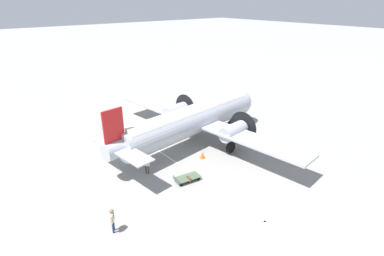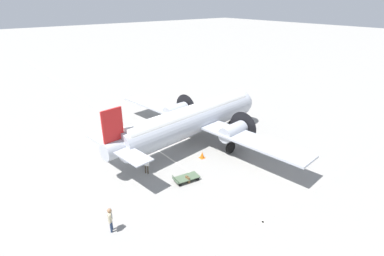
% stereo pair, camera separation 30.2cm
% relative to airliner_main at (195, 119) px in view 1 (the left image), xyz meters
% --- Properties ---
extents(ground_plane, '(300.00, 300.00, 0.00)m').
position_rel_airliner_main_xyz_m(ground_plane, '(-0.05, 0.43, -2.55)').
color(ground_plane, gray).
extents(apron_line_eastwest, '(120.00, 0.16, 0.01)m').
position_rel_airliner_main_xyz_m(apron_line_eastwest, '(-0.05, 3.92, -2.55)').
color(apron_line_eastwest, silver).
rests_on(apron_line_eastwest, ground_plane).
extents(apron_line_northsouth, '(0.16, 120.00, 0.01)m').
position_rel_airliner_main_xyz_m(apron_line_northsouth, '(-11.94, 0.43, -2.55)').
color(apron_line_northsouth, silver).
rests_on(apron_line_northsouth, ground_plane).
extents(airliner_main, '(23.29, 18.72, 5.88)m').
position_rel_airliner_main_xyz_m(airliner_main, '(0.00, 0.00, 0.00)').
color(airliner_main, '#ADB2BC').
rests_on(airliner_main, ground_plane).
extents(crew_foreground, '(0.50, 0.38, 1.71)m').
position_rel_airliner_main_xyz_m(crew_foreground, '(-6.58, 12.01, -1.50)').
color(crew_foreground, navy).
rests_on(crew_foreground, ground_plane).
extents(passenger_boarding, '(0.51, 0.33, 1.63)m').
position_rel_airliner_main_xyz_m(passenger_boarding, '(-2.08, 6.84, -1.56)').
color(passenger_boarding, '#473D2D').
rests_on(passenger_boarding, ground_plane).
extents(suitcase_near_door, '(0.46, 0.12, 0.54)m').
position_rel_airliner_main_xyz_m(suitcase_near_door, '(-5.23, 4.97, -2.30)').
color(suitcase_near_door, brown).
rests_on(suitcase_near_door, ground_plane).
extents(baggage_cart, '(1.31, 2.18, 0.56)m').
position_rel_airliner_main_xyz_m(baggage_cart, '(-5.00, 4.93, -2.28)').
color(baggage_cart, '#4C6047').
rests_on(baggage_cart, ground_plane).
extents(traffic_cone, '(0.48, 0.48, 0.63)m').
position_rel_airliner_main_xyz_m(traffic_cone, '(-2.93, 1.52, -2.26)').
color(traffic_cone, orange).
rests_on(traffic_cone, ground_plane).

